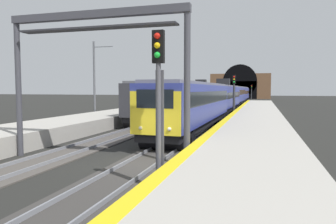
# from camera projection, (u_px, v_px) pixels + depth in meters

# --- Properties ---
(ground_plane) EXTENTS (320.00, 320.00, 0.00)m
(ground_plane) POSITION_uv_depth(u_px,v_px,m) (144.00, 164.00, 14.67)
(ground_plane) COLOR black
(platform_right) EXTENTS (112.00, 4.75, 1.05)m
(platform_right) POSITION_uv_depth(u_px,v_px,m) (247.00, 159.00, 13.36)
(platform_right) COLOR #ADA89E
(platform_right) RESTS_ON ground_plane
(platform_right_edge_strip) EXTENTS (112.00, 0.50, 0.01)m
(platform_right_edge_strip) POSITION_uv_depth(u_px,v_px,m) (197.00, 144.00, 13.92)
(platform_right_edge_strip) COLOR yellow
(platform_right_edge_strip) RESTS_ON platform_right
(track_main_line) EXTENTS (160.00, 2.62, 0.21)m
(track_main_line) POSITION_uv_depth(u_px,v_px,m) (144.00, 163.00, 14.67)
(track_main_line) COLOR #383533
(track_main_line) RESTS_ON ground_plane
(track_adjacent_line) EXTENTS (160.00, 2.71, 0.21)m
(track_adjacent_line) POSITION_uv_depth(u_px,v_px,m) (54.00, 157.00, 16.00)
(track_adjacent_line) COLOR #4C4742
(track_adjacent_line) RESTS_ON ground_plane
(train_main_approaching) EXTENTS (76.73, 3.16, 4.80)m
(train_main_approaching) POSITION_uv_depth(u_px,v_px,m) (230.00, 96.00, 52.89)
(train_main_approaching) COLOR navy
(train_main_approaching) RESTS_ON ground_plane
(train_adjacent_platform) EXTENTS (58.43, 3.06, 4.98)m
(train_adjacent_platform) POSITION_uv_depth(u_px,v_px,m) (201.00, 95.00, 54.25)
(train_adjacent_platform) COLOR #333338
(train_adjacent_platform) RESTS_ON ground_plane
(railway_signal_near) EXTENTS (0.39, 0.38, 5.29)m
(railway_signal_near) POSITION_uv_depth(u_px,v_px,m) (159.00, 95.00, 10.51)
(railway_signal_near) COLOR #4C4C54
(railway_signal_near) RESTS_ON ground_plane
(railway_signal_mid) EXTENTS (0.39, 0.38, 5.05)m
(railway_signal_mid) POSITION_uv_depth(u_px,v_px,m) (234.00, 92.00, 38.69)
(railway_signal_mid) COLOR #38383D
(railway_signal_mid) RESTS_ON ground_plane
(railway_signal_far) EXTENTS (0.39, 0.38, 4.73)m
(railway_signal_far) POSITION_uv_depth(u_px,v_px,m) (251.00, 91.00, 102.43)
(railway_signal_far) COLOR #38383D
(railway_signal_far) RESTS_ON ground_plane
(overhead_signal_gantry) EXTENTS (0.70, 9.01, 7.01)m
(overhead_signal_gantry) POSITION_uv_depth(u_px,v_px,m) (95.00, 47.00, 14.95)
(overhead_signal_gantry) COLOR #3F3F47
(overhead_signal_gantry) RESTS_ON ground_plane
(tunnel_portal) EXTENTS (2.56, 20.62, 11.91)m
(tunnel_portal) POSITION_uv_depth(u_px,v_px,m) (240.00, 86.00, 112.82)
(tunnel_portal) COLOR brown
(tunnel_portal) RESTS_ON ground_plane
(catenary_mast_near) EXTENTS (0.22, 2.30, 8.42)m
(catenary_mast_near) POSITION_uv_depth(u_px,v_px,m) (95.00, 80.00, 34.32)
(catenary_mast_near) COLOR #595B60
(catenary_mast_near) RESTS_ON ground_plane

